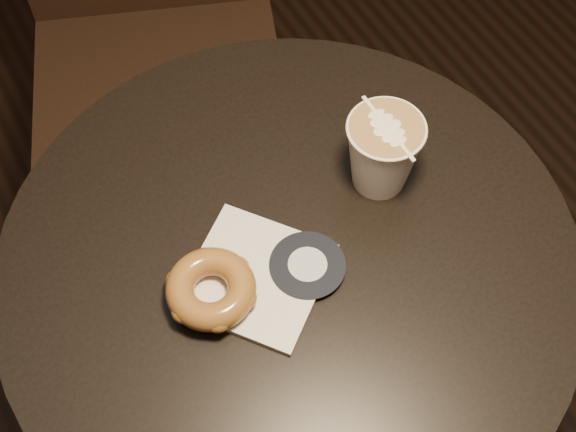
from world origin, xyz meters
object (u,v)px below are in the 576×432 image
Objects in this scene: doughnut at (211,289)px; cafe_table at (289,324)px; pastry_bag at (256,277)px; latte_cup at (382,154)px.

cafe_table is at bearing 2.98° from doughnut.
pastry_bag is 0.21m from latte_cup.
pastry_bag is at bearing -166.39° from latte_cup.
doughnut is (-0.06, 0.00, 0.02)m from pastry_bag.
cafe_table is 5.02× the size of pastry_bag.
cafe_table is 0.21m from pastry_bag.
pastry_bag is at bearing -1.89° from doughnut.
cafe_table is 0.30m from latte_cup.
latte_cup is (0.26, 0.05, 0.03)m from doughnut.
doughnut is at bearing -177.02° from cafe_table.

